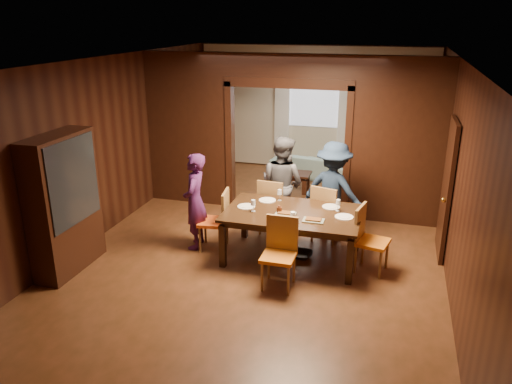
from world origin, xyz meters
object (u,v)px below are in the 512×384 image
(sofa, at_px, (310,165))
(chair_far_r, at_px, (328,213))
(chair_right, at_px, (373,240))
(chair_near, at_px, (279,255))
(dining_table, at_px, (292,235))
(coffee_table, at_px, (291,181))
(person_purple, at_px, (195,201))
(person_grey, at_px, (282,184))
(hutch, at_px, (64,204))
(chair_far_l, at_px, (273,205))
(chair_left, at_px, (213,220))
(person_navy, at_px, (333,190))

(sofa, xyz_separation_m, chair_far_r, (0.89, -3.37, 0.23))
(chair_right, height_order, chair_near, same)
(dining_table, relative_size, coffee_table, 2.50)
(person_purple, relative_size, dining_table, 0.77)
(dining_table, bearing_deg, chair_right, -3.49)
(chair_right, bearing_deg, sofa, 33.80)
(coffee_table, distance_m, chair_far_r, 2.53)
(person_grey, bearing_deg, chair_right, 168.65)
(coffee_table, bearing_deg, dining_table, -77.69)
(dining_table, height_order, chair_far_r, chair_far_r)
(hutch, bearing_deg, person_purple, 38.31)
(person_grey, height_order, coffee_table, person_grey)
(chair_right, relative_size, chair_far_r, 1.00)
(chair_far_l, bearing_deg, chair_right, 154.62)
(chair_near, bearing_deg, chair_left, 145.09)
(person_navy, height_order, coffee_table, person_navy)
(chair_far_r, relative_size, hutch, 0.48)
(chair_left, bearing_deg, person_purple, -96.06)
(chair_near, bearing_deg, person_grey, 102.11)
(person_navy, xyz_separation_m, chair_near, (-0.47, -1.86, -0.33))
(chair_near, bearing_deg, chair_far_r, 76.37)
(chair_far_l, xyz_separation_m, hutch, (-2.54, -2.06, 0.52))
(coffee_table, xyz_separation_m, chair_left, (-0.60, -3.06, 0.28))
(chair_right, relative_size, chair_near, 1.00)
(chair_left, bearing_deg, chair_far_l, 131.45)
(chair_left, distance_m, hutch, 2.21)
(coffee_table, bearing_deg, chair_near, -80.39)
(chair_far_r, bearing_deg, chair_right, 147.11)
(chair_far_r, bearing_deg, hutch, 45.42)
(person_purple, bearing_deg, chair_far_l, 121.67)
(dining_table, relative_size, chair_near, 2.06)
(chair_far_l, bearing_deg, person_navy, -170.53)
(person_navy, relative_size, chair_right, 1.68)
(person_navy, bearing_deg, hutch, 51.05)
(person_navy, xyz_separation_m, hutch, (-3.52, -2.16, 0.19))
(coffee_table, bearing_deg, person_grey, -82.53)
(person_grey, xyz_separation_m, sofa, (-0.07, 3.15, -0.57))
(sofa, height_order, chair_far_l, chair_far_l)
(chair_near, bearing_deg, dining_table, 90.30)
(chair_near, bearing_deg, coffee_table, 99.85)
(sofa, height_order, hutch, hutch)
(coffee_table, relative_size, chair_right, 0.82)
(person_grey, height_order, chair_near, person_grey)
(chair_left, height_order, chair_near, same)
(person_navy, height_order, sofa, person_navy)
(dining_table, xyz_separation_m, chair_far_r, (0.42, 0.80, 0.10))
(sofa, distance_m, coffee_table, 1.12)
(person_grey, height_order, person_navy, person_grey)
(person_purple, bearing_deg, dining_table, 81.77)
(person_navy, bearing_deg, dining_table, 83.76)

